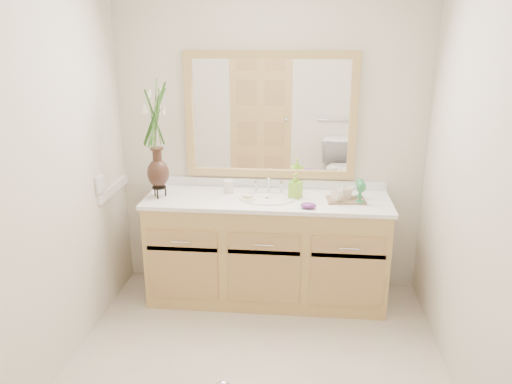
# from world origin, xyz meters

# --- Properties ---
(floor) EXTENTS (2.60, 2.60, 0.00)m
(floor) POSITION_xyz_m (0.00, 0.00, 0.00)
(floor) COLOR beige
(floor) RESTS_ON ground
(wall_back) EXTENTS (2.40, 0.02, 2.40)m
(wall_back) POSITION_xyz_m (0.00, 1.30, 1.20)
(wall_back) COLOR silver
(wall_back) RESTS_ON floor
(wall_front) EXTENTS (2.40, 0.02, 2.40)m
(wall_front) POSITION_xyz_m (0.00, -1.30, 1.20)
(wall_front) COLOR silver
(wall_front) RESTS_ON floor
(wall_left) EXTENTS (0.02, 2.60, 2.40)m
(wall_left) POSITION_xyz_m (-1.20, 0.00, 1.20)
(wall_left) COLOR silver
(wall_left) RESTS_ON floor
(wall_right) EXTENTS (0.02, 2.60, 2.40)m
(wall_right) POSITION_xyz_m (1.20, 0.00, 1.20)
(wall_right) COLOR silver
(wall_right) RESTS_ON floor
(vanity) EXTENTS (1.80, 0.55, 0.80)m
(vanity) POSITION_xyz_m (0.00, 1.01, 0.40)
(vanity) COLOR tan
(vanity) RESTS_ON floor
(counter) EXTENTS (1.84, 0.57, 0.03)m
(counter) POSITION_xyz_m (0.00, 1.01, 0.82)
(counter) COLOR white
(counter) RESTS_ON vanity
(sink) EXTENTS (0.38, 0.34, 0.23)m
(sink) POSITION_xyz_m (0.00, 1.00, 0.78)
(sink) COLOR white
(sink) RESTS_ON counter
(mirror) EXTENTS (1.32, 0.04, 0.97)m
(mirror) POSITION_xyz_m (0.00, 1.28, 1.41)
(mirror) COLOR white
(mirror) RESTS_ON wall_back
(switch_plate) EXTENTS (0.02, 0.12, 0.12)m
(switch_plate) POSITION_xyz_m (-1.19, 0.76, 0.98)
(switch_plate) COLOR white
(switch_plate) RESTS_ON wall_left
(door) EXTENTS (0.80, 0.03, 2.00)m
(door) POSITION_xyz_m (-0.30, -1.29, 1.00)
(door) COLOR tan
(door) RESTS_ON floor
(flower_vase) EXTENTS (0.19, 0.19, 0.78)m
(flower_vase) POSITION_xyz_m (-0.81, 0.96, 1.36)
(flower_vase) COLOR black
(flower_vase) RESTS_ON counter
(tumbler) EXTENTS (0.08, 0.08, 0.10)m
(tumbler) POSITION_xyz_m (-0.31, 1.12, 0.88)
(tumbler) COLOR silver
(tumbler) RESTS_ON counter
(soap_dish) EXTENTS (0.11, 0.11, 0.04)m
(soap_dish) POSITION_xyz_m (-0.14, 0.97, 0.84)
(soap_dish) COLOR silver
(soap_dish) RESTS_ON counter
(soap_bottle) EXTENTS (0.10, 0.10, 0.17)m
(soap_bottle) POSITION_xyz_m (0.21, 1.05, 0.91)
(soap_bottle) COLOR #81C42E
(soap_bottle) RESTS_ON counter
(purple_dish) EXTENTS (0.12, 0.10, 0.04)m
(purple_dish) POSITION_xyz_m (0.31, 0.82, 0.85)
(purple_dish) COLOR #642571
(purple_dish) RESTS_ON counter
(tray) EXTENTS (0.29, 0.21, 0.01)m
(tray) POSITION_xyz_m (0.58, 1.01, 0.84)
(tray) COLOR brown
(tray) RESTS_ON counter
(mug_left) EXTENTS (0.11, 0.11, 0.09)m
(mug_left) POSITION_xyz_m (0.51, 0.96, 0.89)
(mug_left) COLOR silver
(mug_left) RESTS_ON tray
(mug_right) EXTENTS (0.11, 0.10, 0.09)m
(mug_right) POSITION_xyz_m (0.59, 1.03, 0.89)
(mug_right) COLOR silver
(mug_right) RESTS_ON tray
(goblet_front) EXTENTS (0.07, 0.07, 0.16)m
(goblet_front) POSITION_xyz_m (0.68, 0.95, 0.95)
(goblet_front) COLOR #297D43
(goblet_front) RESTS_ON tray
(goblet_back) EXTENTS (0.06, 0.06, 0.14)m
(goblet_back) POSITION_xyz_m (0.69, 1.07, 0.94)
(goblet_back) COLOR #297D43
(goblet_back) RESTS_ON tray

